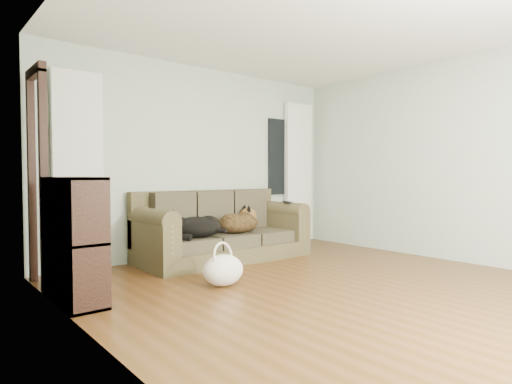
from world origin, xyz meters
TOP-DOWN VIEW (x-y plane):
  - floor at (0.00, 0.00)m, footprint 5.00×5.00m
  - ceiling at (0.00, 0.00)m, footprint 5.00×5.00m
  - wall_back at (0.00, 2.50)m, footprint 4.50×0.04m
  - wall_left at (-2.25, 0.00)m, footprint 0.04×5.00m
  - wall_right at (2.25, 0.00)m, footprint 0.04×5.00m
  - curtain_left at (-1.70, 2.42)m, footprint 0.55×0.08m
  - curtain_right at (1.80, 2.42)m, footprint 0.55×0.08m
  - window_pane at (1.45, 2.47)m, footprint 0.50×0.03m
  - door_casing at (-2.20, 2.05)m, footprint 0.07×0.60m
  - sofa at (0.01, 1.97)m, footprint 2.25×0.97m
  - dog_black_lab at (-0.53, 1.87)m, footprint 0.75×0.68m
  - dog_shepherd at (0.20, 1.91)m, footprint 0.70×0.54m
  - tv_remote at (0.95, 1.78)m, footprint 0.08×0.18m
  - tote_bag at (-0.78, 0.88)m, footprint 0.45×0.35m
  - bookshelf at (-2.09, 1.26)m, footprint 0.41×0.90m

SIDE VIEW (x-z plane):
  - floor at x=0.00m, z-range 0.00..0.00m
  - tote_bag at x=-0.78m, z-range 0.00..0.32m
  - sofa at x=0.01m, z-range -0.01..0.91m
  - dog_black_lab at x=-0.53m, z-range 0.35..0.61m
  - dog_shepherd at x=0.20m, z-range 0.35..0.63m
  - bookshelf at x=-2.09m, z-range -0.04..1.04m
  - tv_remote at x=0.95m, z-range 0.72..0.74m
  - door_casing at x=-2.20m, z-range 0.00..2.10m
  - curtain_left at x=-1.70m, z-range 0.02..2.27m
  - curtain_right at x=1.80m, z-range 0.02..2.27m
  - wall_back at x=0.00m, z-range 0.00..2.60m
  - wall_left at x=-2.25m, z-range 0.00..2.60m
  - wall_right at x=2.25m, z-range 0.00..2.60m
  - window_pane at x=1.45m, z-range 0.80..2.00m
  - ceiling at x=0.00m, z-range 2.60..2.60m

